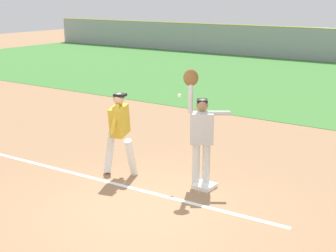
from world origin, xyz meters
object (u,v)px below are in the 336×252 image
at_px(first_base, 204,186).
at_px(baseball, 179,95).
at_px(runner, 120,128).
at_px(parked_car_white, 306,43).
at_px(fielder, 201,130).
at_px(parked_car_silver, 233,38).

height_order(first_base, baseball, baseball).
height_order(runner, parked_car_white, runner).
relative_size(fielder, parked_car_white, 0.51).
bearing_deg(runner, first_base, -3.64).
bearing_deg(parked_car_white, first_base, -71.90).
height_order(parked_car_silver, parked_car_white, same).
xyz_separation_m(runner, baseball, (1.09, 0.55, 0.71)).
height_order(runner, baseball, baseball).
height_order(fielder, parked_car_silver, fielder).
relative_size(first_base, parked_car_silver, 0.08).
height_order(baseball, parked_car_white, baseball).
relative_size(fielder, parked_car_silver, 0.50).
distance_m(runner, baseball, 1.41).
distance_m(fielder, baseball, 0.82).
bearing_deg(first_base, fielder, 150.38).
bearing_deg(parked_car_white, runner, -76.36).
height_order(first_base, parked_car_silver, parked_car_silver).
bearing_deg(first_base, parked_car_white, 104.59).
bearing_deg(fielder, parked_car_silver, -7.00).
xyz_separation_m(first_base, runner, (-1.81, -0.34, 0.96)).
distance_m(first_base, parked_car_white, 23.63).
bearing_deg(parked_car_white, baseball, -73.48).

